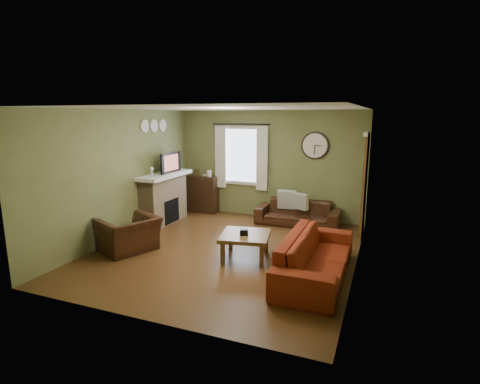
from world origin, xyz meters
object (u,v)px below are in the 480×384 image
at_px(bookshelf, 203,194).
at_px(armchair, 129,234).
at_px(sofa_red, 316,256).
at_px(sofa_brown, 298,213).
at_px(coffee_table, 245,246).

height_order(bookshelf, armchair, bookshelf).
distance_m(bookshelf, armchair, 3.10).
relative_size(sofa_red, armchair, 2.33).
distance_m(bookshelf, sofa_red, 4.58).
bearing_deg(armchair, sofa_red, 115.03).
bearing_deg(bookshelf, sofa_red, -40.37).
bearing_deg(sofa_brown, sofa_red, -71.47).
bearing_deg(bookshelf, armchair, -89.03).
bearing_deg(sofa_red, armchair, 92.19).
relative_size(sofa_brown, sofa_red, 0.82).
bearing_deg(coffee_table, sofa_red, -14.36).
bearing_deg(sofa_red, sofa_brown, 18.53).
relative_size(bookshelf, coffee_table, 1.14).
distance_m(bookshelf, coffee_table, 3.43).
height_order(bookshelf, sofa_red, bookshelf).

